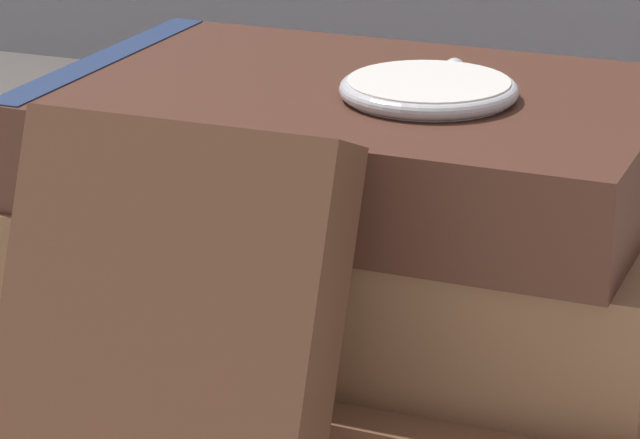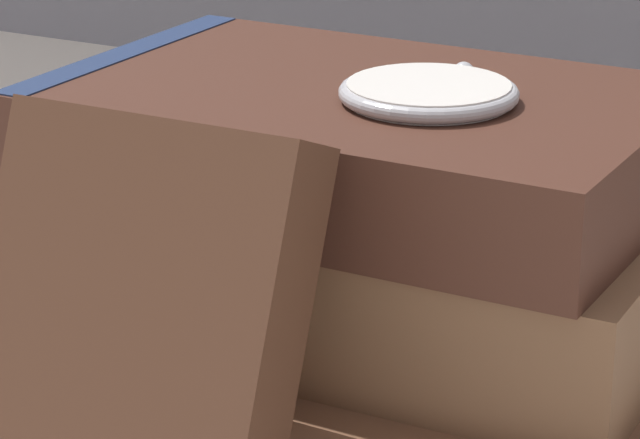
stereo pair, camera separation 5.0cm
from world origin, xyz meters
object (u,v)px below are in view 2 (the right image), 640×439
(book_flat_bottom, at_px, (368,360))
(book_leaning_front, at_px, (131,365))
(book_flat_middle, at_px, (348,245))
(pocket_watch, at_px, (429,93))
(book_flat_top, at_px, (345,137))

(book_flat_bottom, distance_m, book_leaning_front, 0.12)
(book_flat_middle, distance_m, pocket_watch, 0.07)
(book_flat_middle, xyz_separation_m, book_flat_top, (0.00, -0.01, 0.04))
(book_flat_middle, height_order, book_leaning_front, book_leaning_front)
(book_flat_bottom, relative_size, book_leaning_front, 1.88)
(book_flat_middle, bearing_deg, pocket_watch, -18.87)
(book_flat_middle, relative_size, book_leaning_front, 1.72)
(book_flat_bottom, xyz_separation_m, book_leaning_front, (-0.02, -0.11, 0.04))
(book_flat_bottom, distance_m, book_flat_middle, 0.04)
(book_leaning_front, bearing_deg, book_flat_bottom, 80.97)
(book_leaning_front, relative_size, pocket_watch, 2.14)
(book_flat_middle, height_order, book_flat_top, book_flat_top)
(book_flat_middle, xyz_separation_m, pocket_watch, (0.03, -0.01, 0.06))
(book_flat_middle, distance_m, book_flat_top, 0.04)
(book_flat_bottom, bearing_deg, pocket_watch, -12.66)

